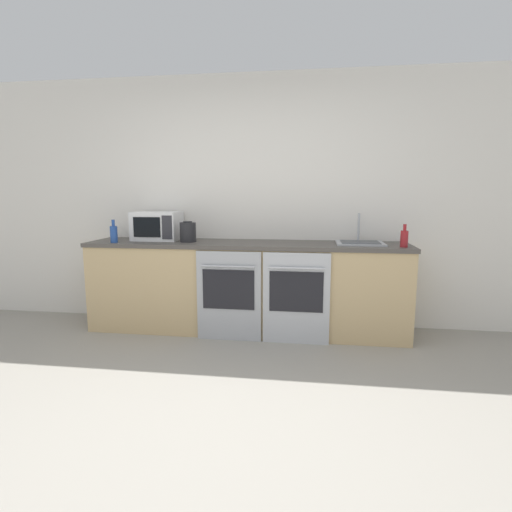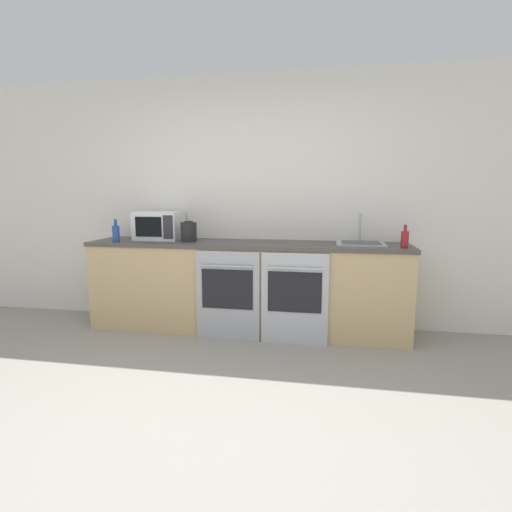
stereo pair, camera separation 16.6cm
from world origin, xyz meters
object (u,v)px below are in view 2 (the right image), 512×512
oven_right (295,298)px  microwave (159,226)px  kettle (189,232)px  oven_left (228,295)px  bottle_red (405,239)px  bottle_blue (116,233)px  sink (360,243)px

oven_right → microwave: (-1.47, 0.40, 0.62)m
oven_right → microwave: size_ratio=1.82×
kettle → oven_right: bearing=-14.2°
oven_left → bottle_red: (1.59, 0.15, 0.55)m
microwave → oven_right: bearing=-15.1°
bottle_blue → bottle_red: 2.77m
bottle_red → kettle: bearing=176.4°
sink → kettle: bearing=-177.6°
bottle_red → kettle: (-2.06, 0.13, 0.02)m
oven_right → bottle_blue: (-1.81, 0.11, 0.56)m
microwave → oven_left: bearing=-25.3°
bottle_blue → sink: sink is taller
microwave → kettle: microwave is taller
microwave → bottle_blue: bearing=-139.9°
oven_left → oven_right: (0.63, 0.00, 0.00)m
oven_left → kettle: kettle is taller
bottle_red → kettle: 2.07m
oven_right → kettle: kettle is taller
oven_right → bottle_blue: bearing=176.5°
bottle_red → bottle_blue: bearing=-179.2°
oven_left → kettle: 0.79m
oven_left → bottle_blue: bearing=174.6°
bottle_blue → sink: 2.42m
oven_left → microwave: 1.11m
bottle_blue → sink: (2.40, 0.24, -0.07)m
kettle → sink: 1.70m
microwave → bottle_red: microwave is taller
oven_left → oven_right: same height
oven_right → kettle: 1.27m
bottle_blue → bottle_red: bearing=0.8°
microwave → kettle: bearing=-17.8°
microwave → sink: bearing=-1.3°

